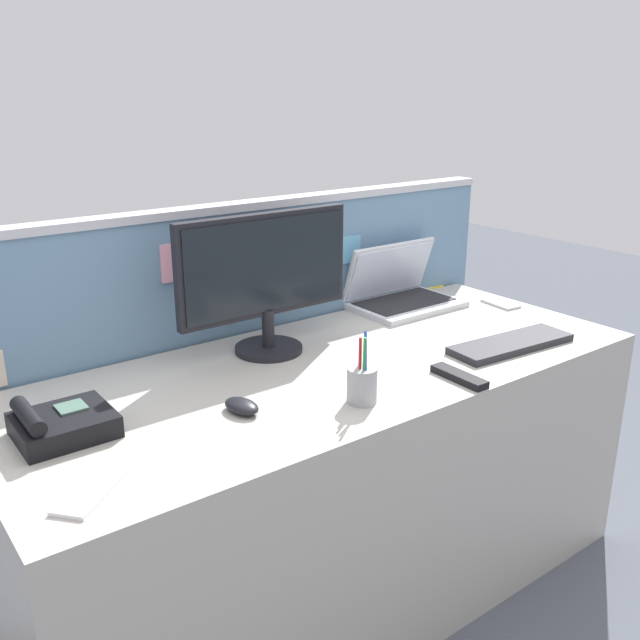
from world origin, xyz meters
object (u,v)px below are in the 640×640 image
(keyboard_main, at_px, (511,344))
(cell_phone_white_slab, at_px, (86,495))
(desk_phone, at_px, (61,424))
(pen_cup, at_px, (362,384))
(computer_mouse_right_hand, at_px, (242,406))
(tv_remote, at_px, (459,376))
(desktop_monitor, at_px, (265,274))
(laptop, at_px, (399,291))
(cell_phone_silver_slab, at_px, (500,304))

(keyboard_main, height_order, cell_phone_white_slab, keyboard_main)
(desk_phone, bearing_deg, pen_cup, -22.31)
(computer_mouse_right_hand, xyz_separation_m, tv_remote, (0.56, -0.18, -0.01))
(desktop_monitor, distance_m, desk_phone, 0.70)
(desktop_monitor, distance_m, keyboard_main, 0.75)
(computer_mouse_right_hand, relative_size, tv_remote, 0.59)
(laptop, bearing_deg, cell_phone_white_slab, -157.60)
(cell_phone_silver_slab, bearing_deg, desk_phone, -172.14)
(keyboard_main, height_order, computer_mouse_right_hand, computer_mouse_right_hand)
(computer_mouse_right_hand, xyz_separation_m, pen_cup, (0.26, -0.13, 0.03))
(pen_cup, relative_size, tv_remote, 1.08)
(computer_mouse_right_hand, height_order, cell_phone_silver_slab, computer_mouse_right_hand)
(laptop, xyz_separation_m, pen_cup, (-0.62, -0.53, -0.00))
(laptop, height_order, keyboard_main, laptop)
(cell_phone_silver_slab, xyz_separation_m, tv_remote, (-0.62, -0.37, 0.01))
(computer_mouse_right_hand, bearing_deg, cell_phone_white_slab, -172.47)
(desktop_monitor, relative_size, laptop, 1.46)
(cell_phone_silver_slab, bearing_deg, desktop_monitor, 178.42)
(tv_remote, bearing_deg, laptop, 61.63)
(pen_cup, bearing_deg, tv_remote, -9.98)
(tv_remote, bearing_deg, cell_phone_silver_slab, 31.78)
(cell_phone_white_slab, relative_size, tv_remote, 0.83)
(desktop_monitor, height_order, laptop, desktop_monitor)
(keyboard_main, relative_size, pen_cup, 2.20)
(tv_remote, bearing_deg, pen_cup, 171.13)
(desk_phone, xyz_separation_m, pen_cup, (0.64, -0.26, 0.02))
(laptop, bearing_deg, computer_mouse_right_hand, -155.58)
(pen_cup, bearing_deg, desktop_monitor, 89.23)
(pen_cup, bearing_deg, laptop, 40.48)
(desktop_monitor, bearing_deg, desk_phone, -165.20)
(desk_phone, height_order, cell_phone_white_slab, desk_phone)
(desk_phone, bearing_deg, tv_remote, -18.64)
(desk_phone, relative_size, cell_phone_white_slab, 1.45)
(desk_phone, distance_m, cell_phone_silver_slab, 1.56)
(laptop, xyz_separation_m, cell_phone_white_slab, (-1.30, -0.54, -0.05))
(pen_cup, distance_m, tv_remote, 0.30)
(cell_phone_silver_slab, relative_size, tv_remote, 0.80)
(cell_phone_white_slab, distance_m, cell_phone_silver_slab, 1.63)
(cell_phone_white_slab, bearing_deg, pen_cup, 50.32)
(keyboard_main, relative_size, cell_phone_silver_slab, 2.98)
(laptop, relative_size, desk_phone, 1.83)
(keyboard_main, bearing_deg, computer_mouse_right_hand, 177.82)
(laptop, relative_size, pen_cup, 2.03)
(laptop, xyz_separation_m, keyboard_main, (-0.02, -0.51, -0.04))
(pen_cup, height_order, cell_phone_silver_slab, pen_cup)
(desk_phone, bearing_deg, laptop, 11.86)
(computer_mouse_right_hand, relative_size, pen_cup, 0.54)
(desktop_monitor, bearing_deg, keyboard_main, -34.96)
(cell_phone_white_slab, bearing_deg, desktop_monitor, 82.37)
(keyboard_main, bearing_deg, desktop_monitor, 149.88)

